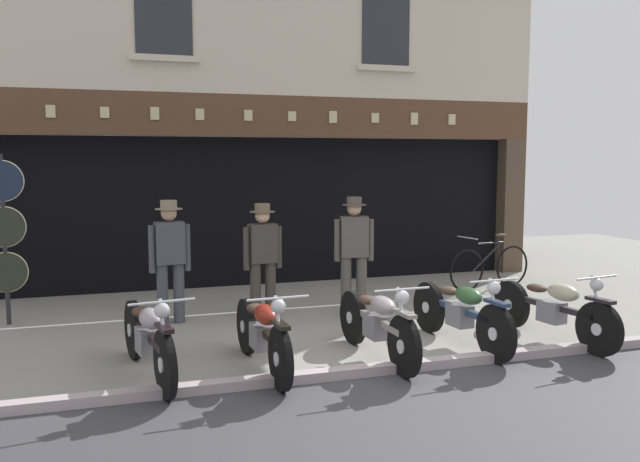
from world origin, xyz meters
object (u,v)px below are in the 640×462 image
at_px(advert_board_near, 378,188).
at_px(motorcycle_right, 553,308).
at_px(motorcycle_center_left, 262,332).
at_px(tyre_sign_pole, 4,229).
at_px(leaning_bicycle, 490,266).
at_px(salesman_right, 354,251).
at_px(motorcycle_left, 148,336).
at_px(motorcycle_center, 377,322).
at_px(advert_board_far, 434,186).
at_px(salesman_left, 170,255).
at_px(shopkeeper_center, 263,255).
at_px(motorcycle_center_right, 461,311).

bearing_deg(advert_board_near, motorcycle_right, -86.59).
distance_m(motorcycle_center_left, tyre_sign_pole, 4.19).
bearing_deg(tyre_sign_pole, motorcycle_right, -24.61).
distance_m(motorcycle_center_left, motorcycle_right, 3.64).
distance_m(motorcycle_right, leaning_bicycle, 3.37).
xyz_separation_m(salesman_right, tyre_sign_pole, (-4.58, 1.02, 0.36)).
height_order(motorcycle_center_left, advert_board_near, advert_board_near).
bearing_deg(leaning_bicycle, salesman_right, 102.09).
distance_m(motorcycle_left, leaning_bicycle, 6.65).
bearing_deg(motorcycle_center, advert_board_far, -125.89).
height_order(salesman_left, leaning_bicycle, salesman_left).
relative_size(motorcycle_left, advert_board_near, 2.32).
xyz_separation_m(motorcycle_left, shopkeeper_center, (1.69, 2.12, 0.46)).
bearing_deg(motorcycle_center, motorcycle_left, -5.95).
bearing_deg(leaning_bicycle, motorcycle_center, 122.34).
bearing_deg(motorcycle_right, motorcycle_center_right, -15.23).
relative_size(motorcycle_center_right, motorcycle_right, 1.00).
relative_size(tyre_sign_pole, advert_board_near, 2.59).
bearing_deg(motorcycle_center, salesman_right, -105.78).
xyz_separation_m(motorcycle_center, salesman_left, (-2.02, 2.38, 0.51)).
relative_size(salesman_right, leaning_bicycle, 0.98).
bearing_deg(tyre_sign_pole, motorcycle_left, -59.52).
height_order(motorcycle_right, advert_board_far, advert_board_far).
bearing_deg(salesman_left, shopkeeper_center, 169.33).
bearing_deg(shopkeeper_center, motorcycle_left, 45.28).
distance_m(motorcycle_left, advert_board_far, 7.47).
xyz_separation_m(motorcycle_left, advert_board_far, (5.67, 4.70, 1.27)).
xyz_separation_m(motorcycle_left, tyre_sign_pole, (-1.66, 2.82, 0.87)).
xyz_separation_m(motorcycle_center, tyre_sign_pole, (-4.12, 2.98, 0.88)).
bearing_deg(salesman_right, advert_board_far, -122.34).
distance_m(salesman_left, leaning_bicycle, 5.57).
relative_size(motorcycle_center_left, tyre_sign_pole, 0.85).
height_order(motorcycle_left, salesman_right, salesman_right).
xyz_separation_m(motorcycle_left, salesman_right, (2.92, 1.80, 0.51)).
bearing_deg(motorcycle_right, motorcycle_left, -9.89).
height_order(motorcycle_center, advert_board_far, advert_board_far).
relative_size(salesman_left, tyre_sign_pole, 0.73).
bearing_deg(motorcycle_center, advert_board_near, -115.21).
bearing_deg(tyre_sign_pole, salesman_left, -15.79).
bearing_deg(salesman_right, advert_board_near, -107.43).
bearing_deg(advert_board_near, shopkeeper_center, -137.46).
height_order(motorcycle_center_right, salesman_left, salesman_left).
bearing_deg(advert_board_near, tyre_sign_pole, -163.05).
bearing_deg(tyre_sign_pole, motorcycle_center, -35.85).
xyz_separation_m(tyre_sign_pole, advert_board_far, (7.33, 1.88, 0.40)).
bearing_deg(motorcycle_right, tyre_sign_pole, -32.92).
height_order(motorcycle_center_right, salesman_right, salesman_right).
bearing_deg(advert_board_near, motorcycle_center_right, -100.91).
height_order(motorcycle_center_right, motorcycle_right, motorcycle_center_right).
bearing_deg(advert_board_far, motorcycle_center_left, -132.95).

